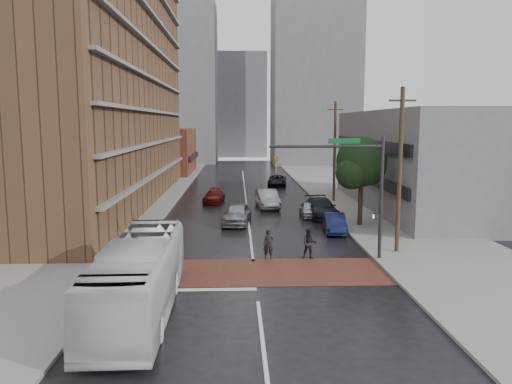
{
  "coord_description": "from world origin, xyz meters",
  "views": [
    {
      "loc": [
        -0.89,
        -25.27,
        7.9
      ],
      "look_at": [
        0.31,
        6.4,
        3.5
      ],
      "focal_mm": 35.0,
      "sensor_mm": 36.0,
      "label": 1
    }
  ],
  "objects": [
    {
      "name": "street_tree",
      "position": [
        8.52,
        12.03,
        4.73
      ],
      "size": [
        4.2,
        4.1,
        6.9
      ],
      "color": "#332319",
      "rests_on": "ground"
    },
    {
      "name": "building_east",
      "position": [
        16.5,
        20.0,
        4.5
      ],
      "size": [
        11.0,
        26.0,
        9.0
      ],
      "primitive_type": "cube",
      "color": "gray",
      "rests_on": "ground"
    },
    {
      "name": "sidewalk_west",
      "position": [
        -11.5,
        25.0,
        0.07
      ],
      "size": [
        9.0,
        90.0,
        0.15
      ],
      "primitive_type": "cube",
      "color": "gray",
      "rests_on": "ground"
    },
    {
      "name": "apartment_block",
      "position": [
        -14.0,
        24.0,
        14.0
      ],
      "size": [
        10.0,
        44.0,
        28.0
      ],
      "primitive_type": "cube",
      "color": "brown",
      "rests_on": "ground"
    },
    {
      "name": "car_parked_mid",
      "position": [
        6.2,
        16.0,
        0.79
      ],
      "size": [
        2.48,
        5.53,
        1.57
      ],
      "primitive_type": "imported",
      "rotation": [
        0.0,
        0.0,
        0.05
      ],
      "color": "black",
      "rests_on": "ground"
    },
    {
      "name": "crosswalk",
      "position": [
        0.0,
        0.5,
        0.01
      ],
      "size": [
        14.0,
        5.0,
        0.02
      ],
      "primitive_type": "cube",
      "color": "brown",
      "rests_on": "ground"
    },
    {
      "name": "distant_tower_west",
      "position": [
        -14.0,
        78.0,
        16.0
      ],
      "size": [
        18.0,
        16.0,
        32.0
      ],
      "primitive_type": "cube",
      "color": "gray",
      "rests_on": "ground"
    },
    {
      "name": "car_travel_c",
      "position": [
        -3.23,
        24.2,
        0.63
      ],
      "size": [
        2.3,
        4.53,
        1.26
      ],
      "primitive_type": "imported",
      "rotation": [
        0.0,
        0.0,
        -0.13
      ],
      "color": "maroon",
      "rests_on": "ground"
    },
    {
      "name": "suv_travel",
      "position": [
        4.15,
        37.25,
        0.68
      ],
      "size": [
        2.81,
        5.12,
        1.36
      ],
      "primitive_type": "imported",
      "rotation": [
        0.0,
        0.0,
        -0.12
      ],
      "color": "black",
      "rests_on": "ground"
    },
    {
      "name": "utility_pole_far",
      "position": [
        8.8,
        24.0,
        5.14
      ],
      "size": [
        1.6,
        0.26,
        10.0
      ],
      "color": "#473321",
      "rests_on": "ground"
    },
    {
      "name": "sidewalk_east",
      "position": [
        11.5,
        25.0,
        0.07
      ],
      "size": [
        9.0,
        90.0,
        0.15
      ],
      "primitive_type": "cube",
      "color": "gray",
      "rests_on": "ground"
    },
    {
      "name": "car_travel_a",
      "position": [
        -0.94,
        13.24,
        0.82
      ],
      "size": [
        2.6,
        5.05,
        1.64
      ],
      "primitive_type": "imported",
      "rotation": [
        0.0,
        0.0,
        -0.14
      ],
      "color": "#95989C",
      "rests_on": "ground"
    },
    {
      "name": "car_parked_far",
      "position": [
        5.2,
        16.25,
        0.62
      ],
      "size": [
        1.56,
        3.68,
        1.24
      ],
      "primitive_type": "imported",
      "rotation": [
        0.0,
        0.0,
        -0.03
      ],
      "color": "#B5B5BD",
      "rests_on": "ground"
    },
    {
      "name": "signal_mast",
      "position": [
        5.85,
        2.5,
        4.73
      ],
      "size": [
        6.5,
        0.3,
        7.2
      ],
      "color": "#2D2D33",
      "rests_on": "ground"
    },
    {
      "name": "ground",
      "position": [
        0.0,
        0.0,
        0.0
      ],
      "size": [
        160.0,
        160.0,
        0.0
      ],
      "primitive_type": "plane",
      "color": "black",
      "rests_on": "ground"
    },
    {
      "name": "storefront_west",
      "position": [
        -12.0,
        54.0,
        3.5
      ],
      "size": [
        8.0,
        16.0,
        7.0
      ],
      "primitive_type": "cube",
      "color": "brown",
      "rests_on": "ground"
    },
    {
      "name": "utility_pole_near",
      "position": [
        8.8,
        4.0,
        5.14
      ],
      "size": [
        1.6,
        0.26,
        10.0
      ],
      "color": "#473321",
      "rests_on": "ground"
    },
    {
      "name": "car_parked_near",
      "position": [
        6.16,
        10.0,
        0.68
      ],
      "size": [
        1.78,
        4.24,
        1.36
      ],
      "primitive_type": "imported",
      "rotation": [
        0.0,
        0.0,
        -0.08
      ],
      "color": "#121941",
      "rests_on": "ground"
    },
    {
      "name": "pedestrian_a",
      "position": [
        0.91,
        3.0,
        0.88
      ],
      "size": [
        0.65,
        0.44,
        1.76
      ],
      "primitive_type": "imported",
      "rotation": [
        0.0,
        0.0,
        -0.03
      ],
      "color": "black",
      "rests_on": "ground"
    },
    {
      "name": "transit_bus",
      "position": [
        -4.98,
        -5.08,
        1.57
      ],
      "size": [
        2.83,
        11.33,
        3.14
      ],
      "primitive_type": "imported",
      "rotation": [
        0.0,
        0.0,
        0.02
      ],
      "color": "silver",
      "rests_on": "ground"
    },
    {
      "name": "pedestrian_b",
      "position": [
        3.31,
        3.0,
        0.92
      ],
      "size": [
        0.96,
        0.78,
        1.83
      ],
      "primitive_type": "imported",
      "rotation": [
        0.0,
        0.0,
        -0.1
      ],
      "color": "black",
      "rests_on": "ground"
    },
    {
      "name": "distant_tower_east",
      "position": [
        14.0,
        72.0,
        18.0
      ],
      "size": [
        16.0,
        14.0,
        36.0
      ],
      "primitive_type": "cube",
      "color": "gray",
      "rests_on": "ground"
    },
    {
      "name": "car_travel_b",
      "position": [
        1.91,
        20.84,
        0.84
      ],
      "size": [
        2.27,
        5.26,
        1.68
      ],
      "primitive_type": "imported",
      "rotation": [
        0.0,
        0.0,
        0.1
      ],
      "color": "#9FA3A7",
      "rests_on": "ground"
    },
    {
      "name": "distant_tower_center",
      "position": [
        0.0,
        95.0,
        12.0
      ],
      "size": [
        12.0,
        10.0,
        24.0
      ],
      "primitive_type": "cube",
      "color": "gray",
      "rests_on": "ground"
    }
  ]
}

